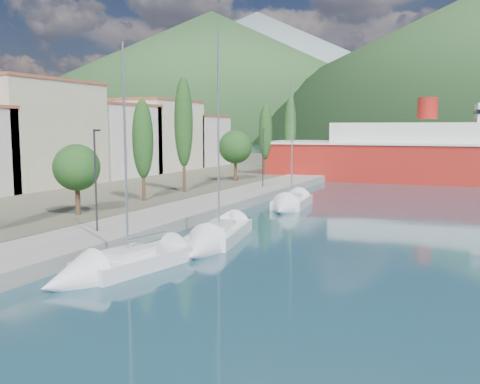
% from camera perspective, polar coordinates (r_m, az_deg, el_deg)
% --- Properties ---
extents(ground, '(1400.00, 1400.00, 0.00)m').
position_cam_1_polar(ground, '(132.81, 19.20, 3.49)').
color(ground, '#1D4352').
extents(quay, '(5.00, 88.00, 0.80)m').
position_cam_1_polar(quay, '(43.89, -4.27, -1.73)').
color(quay, gray).
rests_on(quay, ground).
extents(town_buildings, '(9.20, 69.20, 11.30)m').
position_cam_1_polar(town_buildings, '(65.73, -17.56, 5.35)').
color(town_buildings, beige).
rests_on(town_buildings, land_strip).
extents(tree_row, '(3.92, 64.85, 11.11)m').
position_cam_1_polar(tree_row, '(52.32, -6.01, 5.65)').
color(tree_row, '#47301E').
rests_on(tree_row, land_strip).
extents(lamp_posts, '(0.15, 48.46, 6.06)m').
position_cam_1_polar(lamp_posts, '(34.23, -13.20, 1.88)').
color(lamp_posts, '#2D2D33').
rests_on(lamp_posts, quay).
extents(sailboat_near, '(4.06, 8.61, 11.90)m').
position_cam_1_polar(sailboat_near, '(25.89, -14.51, -8.19)').
color(sailboat_near, silver).
rests_on(sailboat_near, ground).
extents(sailboat_mid, '(4.25, 9.85, 13.75)m').
position_cam_1_polar(sailboat_mid, '(31.37, -3.20, -5.33)').
color(sailboat_mid, silver).
rests_on(sailboat_mid, ground).
extents(sailboat_far, '(3.39, 8.24, 11.79)m').
position_cam_1_polar(sailboat_far, '(45.74, 5.06, -1.48)').
color(sailboat_far, silver).
rests_on(sailboat_far, ground).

